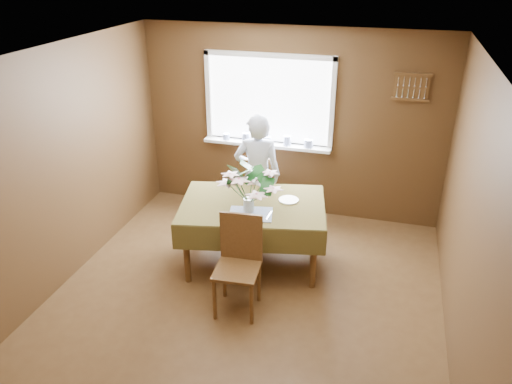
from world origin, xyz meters
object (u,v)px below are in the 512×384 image
(chair_far, at_px, (255,188))
(flower_bouquet, at_px, (249,183))
(seated_woman, at_px, (258,175))
(dining_table, at_px, (253,211))
(chair_near, at_px, (239,260))

(chair_far, xyz_separation_m, flower_bouquet, (0.23, -1.05, 0.57))
(seated_woman, bearing_deg, chair_far, -74.98)
(dining_table, height_order, chair_far, chair_far)
(chair_near, xyz_separation_m, seated_woman, (-0.23, 1.50, 0.25))
(flower_bouquet, bearing_deg, chair_far, 102.36)
(chair_far, xyz_separation_m, chair_near, (0.30, -1.65, 0.01))
(dining_table, relative_size, chair_near, 1.77)
(chair_far, bearing_deg, chair_near, 82.00)
(chair_far, relative_size, flower_bouquet, 1.67)
(seated_woman, bearing_deg, flower_bouquet, 87.11)
(seated_woman, height_order, flower_bouquet, seated_woman)
(chair_near, bearing_deg, dining_table, 92.15)
(chair_far, height_order, seated_woman, seated_woman)
(seated_woman, xyz_separation_m, flower_bouquet, (0.15, -0.90, 0.31))
(chair_far, bearing_deg, flower_bouquet, 83.92)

